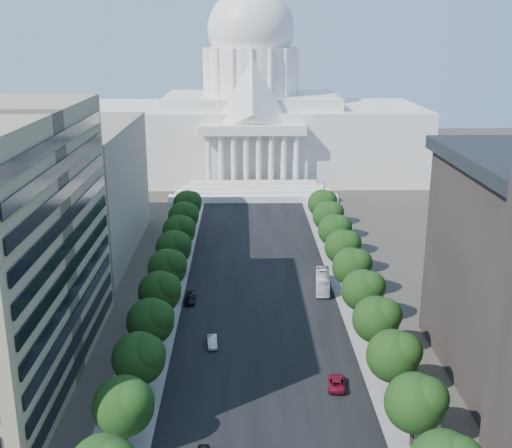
{
  "coord_description": "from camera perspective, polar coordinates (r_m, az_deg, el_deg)",
  "views": [
    {
      "loc": [
        -3.17,
        -45.26,
        50.32
      ],
      "look_at": [
        -0.61,
        75.23,
        14.05
      ],
      "focal_mm": 45.0,
      "sensor_mm": 36.0,
      "label": 1
    }
  ],
  "objects": [
    {
      "name": "tree_r_c",
      "position": [
        94.65,
        12.3,
        -11.28
      ],
      "size": [
        7.79,
        7.6,
        9.97
      ],
      "color": "#33261C",
      "rests_on": "ground"
    },
    {
      "name": "car_silver",
      "position": [
        108.8,
        -3.91,
        -10.4
      ],
      "size": [
        1.94,
        4.61,
        1.48
      ],
      "primitive_type": "imported",
      "rotation": [
        0.0,
        0.0,
        0.08
      ],
      "color": "#ABADB3",
      "rests_on": "ground"
    },
    {
      "name": "sidewalk_right",
      "position": [
        146.01,
        7.61,
        -3.56
      ],
      "size": [
        8.0,
        260.0,
        0.02
      ],
      "primitive_type": "cube",
      "color": "gray",
      "rests_on": "ground"
    },
    {
      "name": "tree_r_h",
      "position": [
        149.29,
        7.12,
        -0.47
      ],
      "size": [
        7.79,
        7.6,
        9.97
      ],
      "color": "#33261C",
      "rests_on": "ground"
    },
    {
      "name": "tree_l_b",
      "position": [
        83.09,
        -11.49,
        -15.49
      ],
      "size": [
        7.79,
        7.6,
        9.97
      ],
      "color": "#33261C",
      "rests_on": "ground"
    },
    {
      "name": "capitol",
      "position": [
        232.16,
        -0.43,
        9.25
      ],
      "size": [
        120.0,
        56.0,
        73.0
      ],
      "color": "white",
      "rests_on": "ground"
    },
    {
      "name": "car_red",
      "position": [
        97.88,
        7.17,
        -13.82
      ],
      "size": [
        3.15,
        5.66,
        1.5
      ],
      "primitive_type": "imported",
      "rotation": [
        0.0,
        0.0,
        3.01
      ],
      "color": "maroon",
      "rests_on": "ground"
    },
    {
      "name": "tree_l_h",
      "position": [
        148.44,
        -6.77,
        -0.56
      ],
      "size": [
        7.79,
        7.6,
        9.97
      ],
      "color": "#33261C",
      "rests_on": "ground"
    },
    {
      "name": "tree_l_g",
      "position": [
        137.09,
        -7.23,
        -2.05
      ],
      "size": [
        7.79,
        7.6,
        9.97
      ],
      "color": "#33261C",
      "rests_on": "ground"
    },
    {
      "name": "streetlight_c",
      "position": [
        116.59,
        10.35,
        -5.98
      ],
      "size": [
        2.61,
        0.44,
        9.0
      ],
      "color": "gray",
      "rests_on": "ground"
    },
    {
      "name": "tree_l_d",
      "position": [
        103.9,
        -9.22,
        -8.46
      ],
      "size": [
        7.79,
        7.6,
        9.97
      ],
      "color": "#33261C",
      "rests_on": "ground"
    },
    {
      "name": "streetlight_b",
      "position": [
        94.63,
        13.33,
        -11.8
      ],
      "size": [
        2.61,
        0.44,
        9.0
      ],
      "color": "gray",
      "rests_on": "ground"
    },
    {
      "name": "tree_r_d",
      "position": [
        105.11,
        10.82,
        -8.24
      ],
      "size": [
        7.79,
        7.6,
        9.97
      ],
      "color": "#33261C",
      "rests_on": "ground"
    },
    {
      "name": "tree_l_f",
      "position": [
        125.85,
        -7.77,
        -3.81
      ],
      "size": [
        7.79,
        7.6,
        9.97
      ],
      "color": "#33261C",
      "rests_on": "ground"
    },
    {
      "name": "tree_l_i",
      "position": [
        159.89,
        -6.37,
        0.72
      ],
      "size": [
        7.79,
        7.6,
        9.97
      ],
      "color": "#33261C",
      "rests_on": "ground"
    },
    {
      "name": "tree_r_i",
      "position": [
        160.67,
        6.52,
        0.8
      ],
      "size": [
        7.79,
        7.6,
        9.97
      ],
      "color": "#33261C",
      "rests_on": "ground"
    },
    {
      "name": "tree_r_g",
      "position": [
        138.0,
        7.82,
        -1.95
      ],
      "size": [
        7.79,
        7.6,
        9.97
      ],
      "color": "#33261C",
      "rests_on": "ground"
    },
    {
      "name": "streetlight_d",
      "position": [
        139.57,
        8.37,
        -2.03
      ],
      "size": [
        2.61,
        0.44,
        9.0
      ],
      "color": "gray",
      "rests_on": "ground"
    },
    {
      "name": "office_block_left_far",
      "position": [
        156.07,
        -17.9,
        2.85
      ],
      "size": [
        38.0,
        52.0,
        30.0
      ],
      "primitive_type": "cube",
      "color": "gray",
      "rests_on": "ground"
    },
    {
      "name": "road_asphalt",
      "position": [
        144.35,
        0.12,
        -3.65
      ],
      "size": [
        30.0,
        260.0,
        0.01
      ],
      "primitive_type": "cube",
      "color": "black",
      "rests_on": "ground"
    },
    {
      "name": "tree_r_e",
      "position": [
        115.87,
        9.62,
        -5.75
      ],
      "size": [
        7.79,
        7.6,
        9.97
      ],
      "color": "#33261C",
      "rests_on": "ground"
    },
    {
      "name": "tree_r_b",
      "position": [
        84.6,
        14.2,
        -15.06
      ],
      "size": [
        7.79,
        7.6,
        9.97
      ],
      "color": "#33261C",
      "rests_on": "ground"
    },
    {
      "name": "tree_l_e",
      "position": [
        114.78,
        -8.42,
        -5.91
      ],
      "size": [
        7.79,
        7.6,
        9.97
      ],
      "color": "#33261C",
      "rests_on": "ground"
    },
    {
      "name": "streetlight_f",
      "position": [
        187.1,
        5.91,
        2.9
      ],
      "size": [
        2.61,
        0.44,
        9.0
      ],
      "color": "gray",
      "rests_on": "ground"
    },
    {
      "name": "tree_l_j",
      "position": [
        171.41,
        -6.03,
        1.83
      ],
      "size": [
        7.79,
        7.6,
        9.97
      ],
      "color": "#33261C",
      "rests_on": "ground"
    },
    {
      "name": "city_bus",
      "position": [
        131.4,
        5.95,
        -5.11
      ],
      "size": [
        3.93,
        11.71,
        3.2
      ],
      "primitive_type": "imported",
      "rotation": [
        0.0,
        0.0,
        -0.11
      ],
      "color": "white",
      "rests_on": "ground"
    },
    {
      "name": "tree_l_c",
      "position": [
        93.31,
        -10.22,
        -11.58
      ],
      "size": [
        7.79,
        7.6,
        9.97
      ],
      "color": "#33261C",
      "rests_on": "ground"
    },
    {
      "name": "streetlight_e",
      "position": [
        163.15,
        6.96,
        0.8
      ],
      "size": [
        2.61,
        0.44,
        9.0
      ],
      "color": "gray",
      "rests_on": "ground"
    },
    {
      "name": "tree_r_j",
      "position": [
        172.14,
        6.0,
        1.89
      ],
      "size": [
        7.79,
        7.6,
        9.97
      ],
      "color": "#33261C",
      "rests_on": "ground"
    },
    {
      "name": "sidewalk_left",
      "position": [
        145.18,
        -7.42,
        -3.68
      ],
      "size": [
        8.0,
        260.0,
        0.02
      ],
      "primitive_type": "cube",
      "color": "gray",
      "rests_on": "ground"
    },
    {
      "name": "tree_r_f",
      "position": [
        126.85,
        8.64,
        -3.68
      ],
      "size": [
        7.79,
        7.6,
        9.97
      ],
      "color": "#33261C",
      "rests_on": "ground"
    },
    {
      "name": "car_dark_b",
      "position": [
        125.42,
        -5.88,
        -6.63
      ],
      "size": [
        2.16,
        5.1,
        1.47
      ],
      "primitive_type": "imported",
      "rotation": [
        0.0,
        0.0,
        0.02
      ],
      "color": "black",
      "rests_on": "ground"
    }
  ]
}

